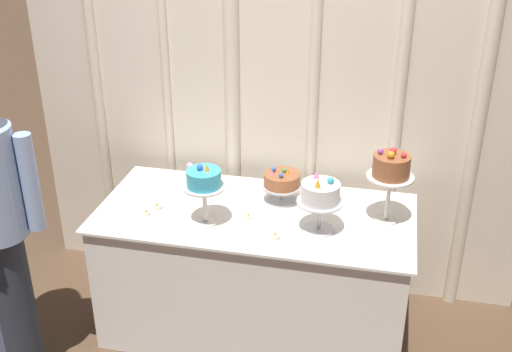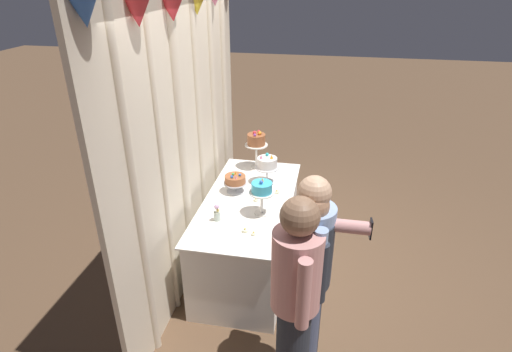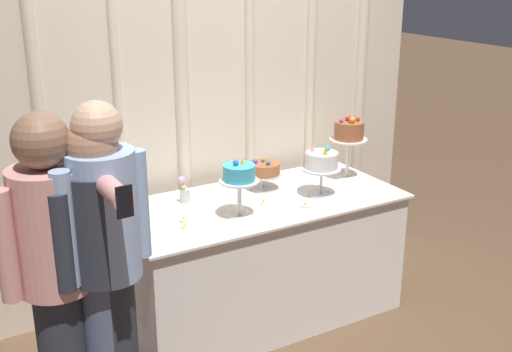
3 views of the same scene
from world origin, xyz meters
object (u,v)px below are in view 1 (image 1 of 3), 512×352
cake_display_midleft (282,182)px  cake_display_rightmost (391,169)px  tealight_near_right (248,217)px  tealight_far_right (275,237)px  flower_vase (193,179)px  cake_table (255,272)px  cake_display_leftmost (204,182)px  tealight_far_left (146,213)px  tealight_near_left (157,207)px  cake_display_midright (320,196)px

cake_display_midleft → cake_display_rightmost: size_ratio=0.53×
tealight_near_right → tealight_far_right: 0.25m
cake_display_midleft → cake_display_rightmost: 0.63m
tealight_near_right → tealight_far_right: tealight_far_right is taller
cake_display_rightmost → flower_vase: bearing=173.3°
cake_table → cake_display_leftmost: (-0.23, -0.17, 0.64)m
cake_display_midleft → tealight_far_right: cake_display_midleft is taller
cake_display_rightmost → tealight_far_left: size_ratio=10.37×
tealight_far_left → cake_display_midleft: bearing=24.7°
cake_display_rightmost → flower_vase: size_ratio=2.50×
cake_display_rightmost → tealight_near_right: bearing=-169.5°
cake_display_midleft → tealight_near_left: size_ratio=4.39×
tealight_near_right → tealight_near_left: bearing=-179.1°
cake_display_midleft → tealight_near_right: 0.29m
tealight_far_right → tealight_far_left: bearing=173.5°
cake_display_leftmost → cake_display_midright: 0.61m
tealight_near_right → cake_table: bearing=73.9°
flower_vase → tealight_far_left: bearing=-114.3°
flower_vase → tealight_far_right: 0.73m
cake_display_leftmost → flower_vase: cake_display_leftmost is taller
tealight_near_right → cake_display_midleft: bearing=58.8°
cake_table → cake_display_midleft: cake_display_midleft is taller
cake_table → cake_display_midright: (0.37, -0.11, 0.60)m
cake_table → cake_display_midright: bearing=-17.3°
cake_display_leftmost → cake_display_midright: size_ratio=1.08×
cake_display_leftmost → tealight_near_left: (-0.31, 0.09, -0.23)m
cake_display_leftmost → tealight_near_left: 0.39m
cake_table → tealight_near_left: size_ratio=33.75×
cake_display_rightmost → tealight_near_right: size_ratio=9.14×
cake_table → flower_vase: bearing=155.1°
tealight_far_right → tealight_near_right: bearing=136.9°
cake_table → cake_display_leftmost: size_ratio=5.00×
cake_table → tealight_near_right: tealight_near_right is taller
cake_table → tealight_near_right: 0.41m
flower_vase → cake_display_midright: bearing=-21.4°
tealight_far_left → tealight_far_right: size_ratio=0.83×
flower_vase → cake_display_rightmost: bearing=-6.7°
tealight_near_left → tealight_far_right: (0.71, -0.16, 0.00)m
cake_display_midright → flower_vase: cake_display_midright is taller
tealight_near_left → tealight_near_right: size_ratio=1.11×
cake_table → flower_vase: 0.65m
cake_table → cake_display_rightmost: size_ratio=4.09×
cake_display_leftmost → cake_display_midright: (0.60, 0.05, -0.03)m
cake_display_rightmost → flower_vase: 1.16m
cake_display_midright → tealight_near_left: (-0.91, 0.03, -0.20)m
flower_vase → tealight_far_right: size_ratio=3.43×
cake_display_midleft → tealight_far_right: size_ratio=4.56×
tealight_far_right → flower_vase: bearing=142.8°
cake_display_rightmost → flower_vase: cake_display_rightmost is taller
cake_display_rightmost → cake_table: bearing=-175.1°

